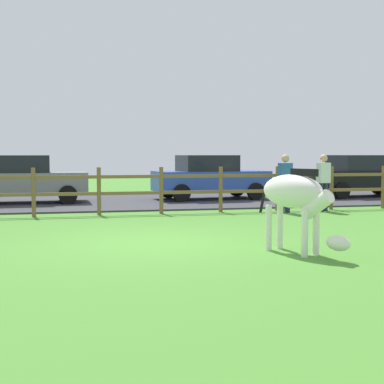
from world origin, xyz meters
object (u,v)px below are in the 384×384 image
object	(u,v)px
parked_car_blue	(210,177)
visitor_left_of_tree	(323,180)
zebra	(296,198)
parked_car_black	(360,175)
parked_car_grey	(23,179)
visitor_right_of_tree	(285,181)

from	to	relation	value
parked_car_blue	visitor_left_of_tree	world-z (taller)	visitor_left_of_tree
zebra	visitor_left_of_tree	xyz separation A→B (m)	(3.45, 6.12, -0.02)
parked_car_blue	parked_car_black	world-z (taller)	same
parked_car_blue	parked_car_black	distance (m)	5.84
zebra	parked_car_grey	size ratio (longest dim) A/B	0.44
parked_car_grey	visitor_left_of_tree	world-z (taller)	visitor_left_of_tree
zebra	visitor_right_of_tree	xyz separation A→B (m)	(2.23, 5.97, -0.02)
parked_car_blue	visitor_right_of_tree	xyz separation A→B (m)	(1.04, -4.45, 0.06)
visitor_right_of_tree	zebra	bearing A→B (deg)	-110.45
zebra	parked_car_black	bearing A→B (deg)	55.82
visitor_right_of_tree	visitor_left_of_tree	bearing A→B (deg)	6.89
parked_car_blue	visitor_right_of_tree	size ratio (longest dim) A/B	2.53
parked_car_grey	visitor_left_of_tree	bearing A→B (deg)	-25.57
parked_car_blue	visitor_right_of_tree	bearing A→B (deg)	-76.80
zebra	parked_car_black	world-z (taller)	parked_car_black
parked_car_blue	parked_car_grey	distance (m)	6.35
visitor_left_of_tree	visitor_right_of_tree	distance (m)	1.24
visitor_left_of_tree	visitor_right_of_tree	bearing A→B (deg)	-173.11
parked_car_blue	parked_car_black	xyz separation A→B (m)	(5.84, -0.09, 0.00)
zebra	parked_car_blue	bearing A→B (deg)	83.53
parked_car_black	visitor_right_of_tree	distance (m)	6.48
parked_car_black	visitor_left_of_tree	xyz separation A→B (m)	(-3.56, -4.22, 0.06)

